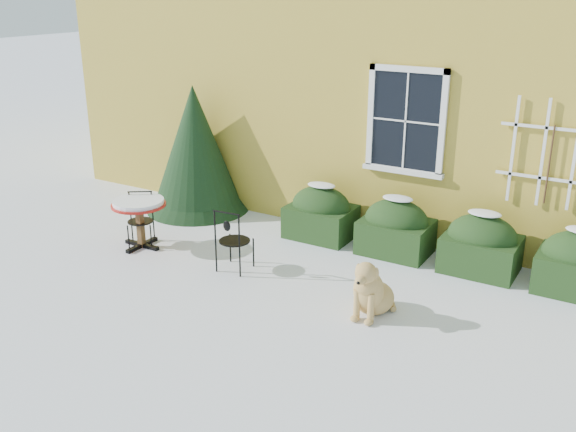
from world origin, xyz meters
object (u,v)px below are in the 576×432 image
Objects in this scene: evergreen_shrub at (196,161)px; patio_chair_far at (141,219)px; patio_chair_near at (233,240)px; dog at (371,292)px; bistro_table at (139,208)px.

patio_chair_far is at bearing -81.10° from evergreen_shrub.
evergreen_shrub is 2.40× the size of patio_chair_near.
dog is (4.37, -2.08, -0.59)m from evergreen_shrub.
evergreen_shrub is 1.94m from bistro_table.
bistro_table is at bearing 176.78° from dog.
patio_chair_far is (-1.84, 0.07, -0.05)m from patio_chair_near.
patio_chair_near reaches higher than dog.
bistro_table is at bearing -3.78° from patio_chair_near.
evergreen_shrub is at bearing 64.21° from patio_chair_far.
patio_chair_far is (0.28, -1.79, -0.50)m from evergreen_shrub.
bistro_table is 1.01× the size of patio_chair_far.
evergreen_shrub is 4.87m from dog.
evergreen_shrub reaches higher than patio_chair_near.
evergreen_shrub is 2.86m from patio_chair_near.
patio_chair_far is 0.93× the size of dog.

